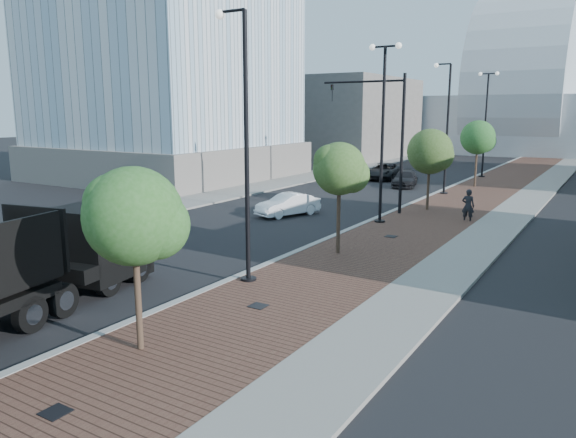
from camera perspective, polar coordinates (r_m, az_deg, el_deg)
The scene contains 24 objects.
sidewalk at distance 46.02m, azimuth 21.44°, elevation 3.08°, with size 7.00×140.00×0.12m, color #4C2D23.
concrete_strip at distance 45.63m, azimuth 24.77°, elevation 2.77°, with size 2.40×140.00×0.13m, color slate.
curb at distance 46.75m, azimuth 17.22°, elevation 3.48°, with size 0.30×140.00×0.14m, color gray.
west_sidewalk at distance 51.49m, azimuth 3.06°, elevation 4.62°, with size 4.00×140.00×0.12m, color slate.
dump_truck at distance 17.40m, azimuth -26.60°, elevation -5.30°, with size 4.62×13.52×3.21m.
white_sedan at distance 31.49m, azimuth -0.00°, elevation 1.51°, with size 1.35×3.88×1.28m, color white.
dark_car_mid at distance 49.22m, azimuth 9.93°, elevation 4.93°, with size 2.36×5.11×1.42m, color black.
dark_car_far at distance 44.76m, azimuth 12.09°, elevation 4.12°, with size 1.74×4.27×1.24m, color black.
pedestrian at distance 30.98m, azimuth 18.25°, elevation 1.30°, with size 0.67×0.44×1.83m, color black.
streetlight_1 at distance 18.59m, azimuth -4.61°, elevation 6.24°, with size 1.44×0.56×9.21m.
streetlight_2 at distance 29.06m, azimuth 9.82°, elevation 8.83°, with size 1.72×0.56×9.28m.
streetlight_3 at distance 40.49m, azimuth 16.08°, elevation 8.51°, with size 1.44×0.56×9.21m.
streetlight_4 at distance 52.10m, azimuth 19.86°, elevation 9.31°, with size 1.72×0.56×9.28m.
traffic_mast at distance 32.17m, azimuth 10.35°, elevation 9.31°, with size 5.09×0.20×8.00m.
tree_0 at distance 13.50m, azimuth -15.59°, elevation 0.22°, with size 2.43×2.38×4.67m.
tree_1 at distance 22.36m, azimuth 5.50°, elevation 5.19°, with size 2.24×2.16×4.72m.
tree_2 at distance 33.52m, azimuth 14.66°, elevation 6.80°, with size 2.67×2.67×4.93m.
tree_3 at distance 45.09m, azimuth 19.23°, elevation 8.01°, with size 2.63×2.62×5.24m.
tower_podium at distance 51.38m, azimuth -12.23°, elevation 5.99°, with size 19.00×19.00×3.00m, color slate.
convention_center at distance 90.94m, azimuth 23.50°, elevation 10.33°, with size 50.00×30.00×50.00m.
commercial_block_nw at distance 72.16m, azimuth 5.87°, elevation 10.39°, with size 14.00×20.00×10.00m, color #5F5A56.
utility_cover_0 at distance 12.27m, azimuth -23.06°, elevation -18.02°, with size 0.50×0.50×0.02m, color black.
utility_cover_1 at distance 16.82m, azimuth -3.12°, elevation -9.03°, with size 0.50×0.50×0.02m, color black.
utility_cover_2 at distance 26.24m, azimuth 10.68°, elevation -1.79°, with size 0.50×0.50×0.02m, color black.
Camera 1 is at (11.42, -4.95, 5.94)m, focal length 34.13 mm.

